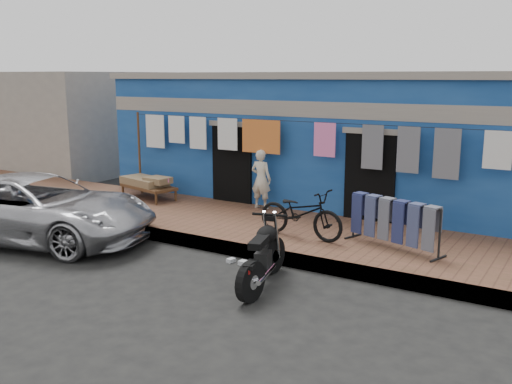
% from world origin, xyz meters
% --- Properties ---
extents(ground, '(80.00, 80.00, 0.00)m').
position_xyz_m(ground, '(0.00, 0.00, 0.00)').
color(ground, black).
rests_on(ground, ground).
extents(sidewalk, '(28.00, 3.00, 0.25)m').
position_xyz_m(sidewalk, '(0.00, 3.00, 0.12)').
color(sidewalk, brown).
rests_on(sidewalk, ground).
extents(curb, '(28.00, 0.10, 0.25)m').
position_xyz_m(curb, '(0.00, 1.55, 0.12)').
color(curb, gray).
rests_on(curb, ground).
extents(building, '(12.20, 5.20, 3.36)m').
position_xyz_m(building, '(-0.00, 6.99, 1.69)').
color(building, navy).
rests_on(building, ground).
extents(neighbor_left, '(6.00, 5.00, 3.40)m').
position_xyz_m(neighbor_left, '(-11.00, 7.00, 1.70)').
color(neighbor_left, '#9E9384').
rests_on(neighbor_left, ground).
extents(clothesline, '(10.06, 0.06, 2.10)m').
position_xyz_m(clothesline, '(-0.42, 4.25, 1.81)').
color(clothesline, brown).
rests_on(clothesline, sidewalk).
extents(car, '(5.30, 3.38, 1.38)m').
position_xyz_m(car, '(-4.11, 0.31, 0.69)').
color(car, '#B4B4B9').
rests_on(car, ground).
extents(seated_person, '(0.50, 0.33, 1.38)m').
position_xyz_m(seated_person, '(-1.21, 4.20, 0.94)').
color(seated_person, beige).
rests_on(seated_person, sidewalk).
extents(bicycle, '(1.83, 0.77, 1.15)m').
position_xyz_m(bicycle, '(0.67, 2.53, 0.83)').
color(bicycle, black).
rests_on(bicycle, sidewalk).
extents(motorcycle, '(1.45, 1.97, 1.08)m').
position_xyz_m(motorcycle, '(1.05, 0.47, 0.54)').
color(motorcycle, black).
rests_on(motorcycle, ground).
extents(charpoy, '(1.97, 1.49, 0.55)m').
position_xyz_m(charpoy, '(-4.20, 3.68, 0.53)').
color(charpoy, brown).
rests_on(charpoy, sidewalk).
extents(jeans_rack, '(2.13, 1.46, 0.92)m').
position_xyz_m(jeans_rack, '(2.40, 2.78, 0.71)').
color(jeans_rack, black).
rests_on(jeans_rack, sidewalk).
extents(litter_a, '(0.17, 0.14, 0.08)m').
position_xyz_m(litter_a, '(0.25, 1.20, 0.04)').
color(litter_a, silver).
rests_on(litter_a, ground).
extents(litter_b, '(0.13, 0.16, 0.07)m').
position_xyz_m(litter_b, '(-0.04, 1.20, 0.04)').
color(litter_b, silver).
rests_on(litter_b, ground).
extents(litter_c, '(0.16, 0.19, 0.07)m').
position_xyz_m(litter_c, '(0.84, 0.77, 0.03)').
color(litter_c, silver).
rests_on(litter_c, ground).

